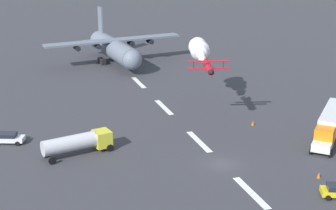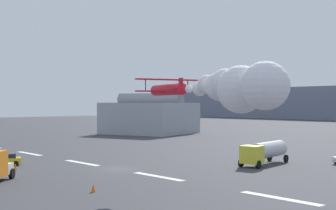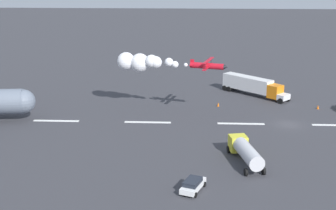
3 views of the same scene
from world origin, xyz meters
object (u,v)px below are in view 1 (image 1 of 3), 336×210
Objects in this scene: traffic_cone_near at (319,175)px; cargo_transport_plane at (116,49)px; fuel_tanker_truck at (78,142)px; airport_staff_sedan at (8,138)px; traffic_cone_far at (253,123)px; stunt_biplane_red at (200,51)px; semi_truck_orange at (330,122)px.

cargo_transport_plane is at bearing 9.38° from traffic_cone_near.
fuel_tanker_truck reaches higher than airport_staff_sedan.
traffic_cone_near is 1.00× the size of traffic_cone_far.
airport_staff_sedan is 6.45× the size of traffic_cone_near.
stunt_biplane_red is 25.40m from semi_truck_orange.
semi_truck_orange is 14.64m from traffic_cone_near.
cargo_transport_plane reaches higher than traffic_cone_far.
traffic_cone_near is 18.70m from traffic_cone_far.
traffic_cone_far is at bearing -97.63° from airport_staff_sedan.
fuel_tanker_truck is 31.26m from traffic_cone_near.
airport_staff_sedan is at bearing 74.50° from semi_truck_orange.
cargo_transport_plane is at bearing 20.87° from semi_truck_orange.
stunt_biplane_red is at bearing 4.66° from traffic_cone_near.
stunt_biplane_red is at bearing -74.95° from airport_staff_sedan.
semi_truck_orange is 11.56m from traffic_cone_far.
cargo_transport_plane is at bearing -32.47° from airport_staff_sedan.
traffic_cone_far is (-44.26, -11.21, -3.19)m from cargo_transport_plane.
cargo_transport_plane is 55.49m from semi_truck_orange.
semi_truck_orange is 36.35m from fuel_tanker_truck.
cargo_transport_plane is 3.24× the size of fuel_tanker_truck.
semi_truck_orange is at bearing -150.54° from stunt_biplane_red.
fuel_tanker_truck is 11.44m from airport_staff_sedan.
semi_truck_orange reaches higher than traffic_cone_far.
traffic_cone_near is (-32.37, -2.64, -8.77)m from stunt_biplane_red.
traffic_cone_near is (-16.38, -26.59, -1.37)m from fuel_tanker_truck.
fuel_tanker_truck is at bearing -128.89° from airport_staff_sedan.
stunt_biplane_red is at bearing -165.77° from cargo_transport_plane.
cargo_transport_plane reaches higher than airport_staff_sedan.
cargo_transport_plane reaches higher than stunt_biplane_red.
cargo_transport_plane is at bearing -19.18° from fuel_tanker_truck.
traffic_cone_far is (-13.69, -3.46, -8.77)m from stunt_biplane_red.
airport_staff_sedan is at bearing 51.11° from fuel_tanker_truck.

